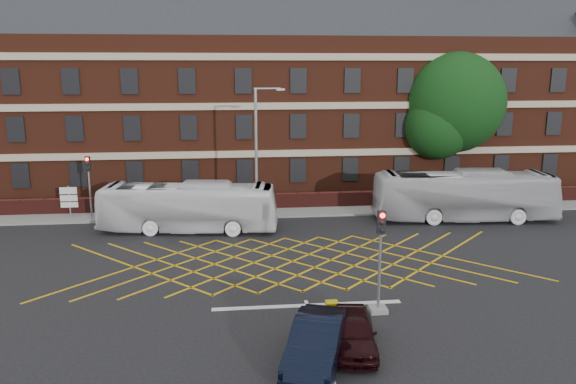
{
  "coord_description": "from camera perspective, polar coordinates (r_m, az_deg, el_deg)",
  "views": [
    {
      "loc": [
        -3.13,
        -25.24,
        9.82
      ],
      "look_at": [
        -0.29,
        1.5,
        3.79
      ],
      "focal_mm": 35.0,
      "sensor_mm": 36.0,
      "label": 1
    }
  ],
  "objects": [
    {
      "name": "direction_signs",
      "position": [
        39.44,
        -21.37,
        -0.61
      ],
      "size": [
        1.1,
        0.16,
        2.2
      ],
      "color": "gray",
      "rests_on": "ground"
    },
    {
      "name": "utility_cabinet",
      "position": [
        22.62,
        4.47,
        -12.0
      ],
      "size": [
        0.48,
        0.43,
        0.82
      ],
      "primitive_type": "cube",
      "color": "#C5AA0B",
      "rests_on": "ground"
    },
    {
      "name": "victorian_building",
      "position": [
        47.4,
        -2.0,
        10.23
      ],
      "size": [
        51.0,
        12.17,
        20.4
      ],
      "color": "#532315",
      "rests_on": "ground"
    },
    {
      "name": "box_junction_hatching",
      "position": [
        29.13,
        0.47,
        -7.05
      ],
      "size": [
        8.22,
        8.22,
        0.02
      ],
      "primitive_type": "cube",
      "rotation": [
        0.0,
        0.0,
        0.79
      ],
      "color": "#CC990C",
      "rests_on": "ground"
    },
    {
      "name": "deciduous_tree",
      "position": [
        45.21,
        16.41,
        8.05
      ],
      "size": [
        7.84,
        7.69,
        10.99
      ],
      "color": "black",
      "rests_on": "ground"
    },
    {
      "name": "bus_left",
      "position": [
        34.53,
        -10.1,
        -1.51
      ],
      "size": [
        10.97,
        3.89,
        2.99
      ],
      "primitive_type": "imported",
      "rotation": [
        0.0,
        0.0,
        1.44
      ],
      "color": "white",
      "rests_on": "ground"
    },
    {
      "name": "ground",
      "position": [
        27.27,
        0.95,
        -8.48
      ],
      "size": [
        120.0,
        120.0,
        0.0
      ],
      "primitive_type": "plane",
      "color": "black",
      "rests_on": "ground"
    },
    {
      "name": "far_pavement",
      "position": [
        38.63,
        -1.22,
        -2.0
      ],
      "size": [
        60.0,
        3.0,
        0.12
      ],
      "primitive_type": "cube",
      "color": "slate",
      "rests_on": "ground"
    },
    {
      "name": "boundary_wall",
      "position": [
        39.48,
        -1.34,
        -0.95
      ],
      "size": [
        56.0,
        0.5,
        1.1
      ],
      "primitive_type": "cube",
      "color": "#481713",
      "rests_on": "ground"
    },
    {
      "name": "traffic_light_near",
      "position": [
        23.11,
        9.27,
        -7.94
      ],
      "size": [
        0.7,
        0.7,
        4.27
      ],
      "color": "slate",
      "rests_on": "ground"
    },
    {
      "name": "car_maroon",
      "position": [
        20.59,
        6.7,
        -13.92
      ],
      "size": [
        2.04,
        3.96,
        1.29
      ],
      "primitive_type": "imported",
      "rotation": [
        0.0,
        0.0,
        -0.14
      ],
      "color": "black",
      "rests_on": "ground"
    },
    {
      "name": "car_navy",
      "position": [
        19.57,
        2.94,
        -14.95
      ],
      "size": [
        3.03,
        4.92,
        1.53
      ],
      "primitive_type": "imported",
      "rotation": [
        0.0,
        0.0,
        -0.33
      ],
      "color": "black",
      "rests_on": "ground"
    },
    {
      "name": "bus_right",
      "position": [
        38.16,
        17.49,
        -0.35
      ],
      "size": [
        11.91,
        3.74,
        3.26
      ],
      "primitive_type": "imported",
      "rotation": [
        0.0,
        0.0,
        1.48
      ],
      "color": "#BCBDC1",
      "rests_on": "ground"
    },
    {
      "name": "stop_line",
      "position": [
        24.06,
        1.98,
        -11.44
      ],
      "size": [
        8.0,
        0.3,
        0.02
      ],
      "primitive_type": "cube",
      "color": "silver",
      "rests_on": "ground"
    },
    {
      "name": "traffic_light_far",
      "position": [
        38.05,
        -19.45,
        -0.32
      ],
      "size": [
        0.7,
        0.7,
        4.27
      ],
      "color": "slate",
      "rests_on": "ground"
    },
    {
      "name": "street_lamp",
      "position": [
        34.66,
        -3.1,
        1.14
      ],
      "size": [
        2.25,
        1.0,
        8.59
      ],
      "color": "slate",
      "rests_on": "ground"
    }
  ]
}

